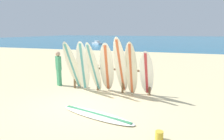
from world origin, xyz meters
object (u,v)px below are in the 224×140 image
surfboard_leaning_left (83,67)px  surfboard_lying_on_sand (97,115)px  sand_bucket (159,135)px  small_boat_offshore (97,43)px  surfboard_leaning_center (107,68)px  surfboard_leaning_far_left (73,66)px  surfboard_leaning_center_left (94,68)px  surfboard_leaning_right (131,69)px  beachgoer_standing (59,67)px  surfboard_rack (110,75)px  surfboard_leaning_far_right (147,74)px  surfboard_leaning_center_right (121,66)px

surfboard_leaning_left → surfboard_lying_on_sand: size_ratio=0.82×
surfboard_lying_on_sand → sand_bucket: size_ratio=12.32×
surfboard_lying_on_sand → small_boat_offshore: (-12.00, 29.94, 0.22)m
surfboard_leaning_left → sand_bucket: surfboard_leaning_left is taller
surfboard_leaning_center → small_boat_offshore: 30.08m
surfboard_leaning_far_left → surfboard_leaning_center_left: bearing=-4.7°
surfboard_leaning_far_left → surfboard_leaning_right: (2.52, 0.03, 0.01)m
surfboard_leaning_right → beachgoer_standing: (-3.55, 0.48, -0.20)m
beachgoer_standing → surfboard_leaning_center_left: bearing=-16.2°
surfboard_leaning_left → surfboard_lying_on_sand: 2.77m
surfboard_lying_on_sand → beachgoer_standing: bearing=138.5°
small_boat_offshore → sand_bucket: 33.72m
surfboard_rack → surfboard_leaning_left: (-1.08, -0.34, 0.36)m
surfboard_leaning_far_right → surfboard_rack: bearing=170.2°
beachgoer_standing → small_boat_offshore: size_ratio=0.69×
beachgoer_standing → sand_bucket: bearing=-34.8°
small_boat_offshore → surfboard_leaning_center_left: bearing=-68.4°
surfboard_leaning_center_left → surfboard_rack: bearing=38.0°
beachgoer_standing → surfboard_leaning_left: bearing=-18.4°
surfboard_lying_on_sand → small_boat_offshore: bearing=111.9°
surfboard_leaning_center_left → surfboard_leaning_center_right: surfboard_leaning_center_right is taller
surfboard_leaning_far_right → small_boat_offshore: 30.75m
surfboard_leaning_center_left → surfboard_lying_on_sand: 2.45m
surfboard_leaning_right → surfboard_leaning_center_left: bearing=-175.8°
surfboard_rack → beachgoer_standing: bearing=176.3°
surfboard_leaning_far_right → sand_bucket: size_ratio=8.71×
small_boat_offshore → surfboard_rack: bearing=-67.1°
surfboard_rack → surfboard_leaning_left: 1.18m
surfboard_leaning_center_right → sand_bucket: surfboard_leaning_center_right is taller
surfboard_leaning_far_left → small_boat_offshore: bearing=109.9°
surfboard_rack → surfboard_lying_on_sand: (0.38, -2.45, -0.69)m
surfboard_leaning_center_right → surfboard_leaning_right: 0.42m
surfboard_rack → surfboard_leaning_right: (0.97, -0.32, 0.37)m
surfboard_rack → surfboard_leaning_center: 0.43m
surfboard_rack → surfboard_leaning_far_right: size_ratio=1.85×
surfboard_leaning_center_left → surfboard_leaning_left: bearing=170.2°
surfboard_leaning_far_left → surfboard_leaning_right: bearing=0.6°
surfboard_leaning_left → small_boat_offshore: 29.77m
surfboard_leaning_far_left → surfboard_leaning_center_left: size_ratio=1.00×
surfboard_leaning_center_left → small_boat_offshore: bearing=111.6°
surfboard_leaning_center_right → beachgoer_standing: 3.19m
surfboard_lying_on_sand → surfboard_leaning_far_right: bearing=61.3°
surfboard_leaning_center_right → sand_bucket: size_ratio=11.04×
surfboard_leaning_center_right → surfboard_leaning_right: (0.41, 0.03, -0.09)m
surfboard_rack → beachgoer_standing: (-2.58, 0.16, 0.17)m
surfboard_leaning_far_left → small_boat_offshore: (-10.08, 27.84, -0.82)m
surfboard_rack → surfboard_leaning_center: size_ratio=1.62×
surfboard_leaning_left → small_boat_offshore: (-10.55, 27.83, -0.82)m
surfboard_rack → surfboard_leaning_center_left: (-0.55, -0.43, 0.35)m
surfboard_leaning_far_right → sand_bucket: (0.73, -2.95, -0.83)m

